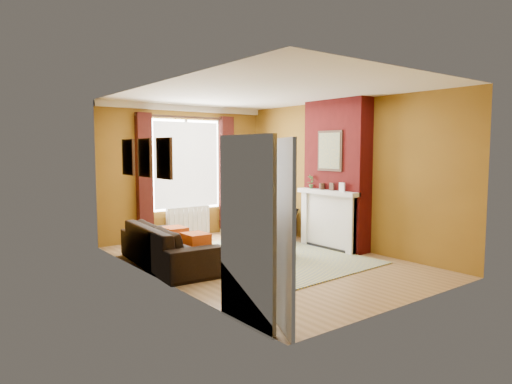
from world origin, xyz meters
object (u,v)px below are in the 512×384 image
Objects in this scene: floor_lamp at (257,183)px; armchair at (268,224)px; sofa at (169,245)px; coffee_table at (257,234)px; wicker_stool at (233,224)px.

armchair is at bearing -108.04° from floor_lamp.
floor_lamp reaches higher than sofa.
sofa is 1.63m from coffee_table.
coffee_table is (-1.05, -0.99, 0.05)m from armchair.
sofa is at bearing -146.93° from wicker_stool.
wicker_stool is at bearing 56.40° from coffee_table.
armchair is (2.66, 0.76, -0.01)m from sofa.
floor_lamp is (0.21, 0.64, 0.81)m from armchair.
sofa is 2.32× the size of armchair.
armchair is 0.82m from wicker_stool.
wicker_stool is at bearing -52.28° from sofa.
coffee_table is 1.83m from wicker_stool.
sofa reaches higher than wicker_stool.
armchair is at bearing 30.81° from coffee_table.
coffee_table is at bearing -110.91° from wicker_stool.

